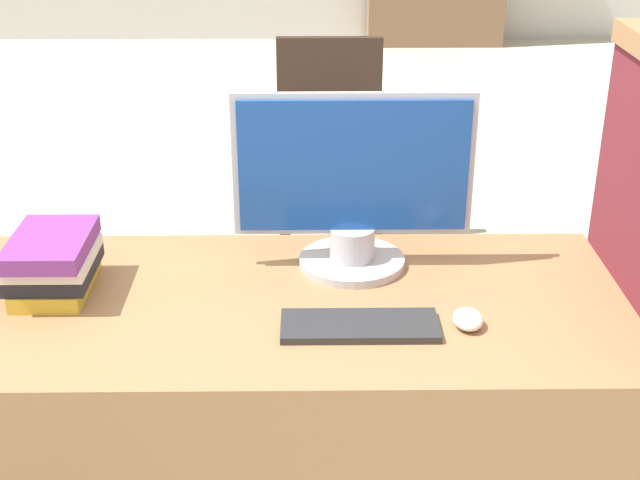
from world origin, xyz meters
TOP-DOWN VIEW (x-y plane):
  - desk at (0.00, 0.34)m, footprint 1.49×0.68m
  - carrel_divider at (0.77, 0.32)m, footprint 0.07×0.64m
  - monitor at (0.15, 0.51)m, footprint 0.54×0.25m
  - keyboard at (0.16, 0.22)m, footprint 0.32×0.12m
  - mouse at (0.38, 0.23)m, footprint 0.06×0.08m
  - book_stack at (-0.51, 0.39)m, footprint 0.19×0.24m
  - far_chair at (0.14, 2.19)m, footprint 0.44×0.44m

SIDE VIEW (x-z plane):
  - desk at x=0.00m, z-range 0.00..0.77m
  - far_chair at x=0.14m, z-range 0.04..0.96m
  - carrel_divider at x=0.77m, z-range 0.01..1.32m
  - keyboard at x=0.16m, z-range 0.77..0.78m
  - mouse at x=0.38m, z-range 0.77..0.80m
  - book_stack at x=-0.51m, z-range 0.77..0.91m
  - monitor at x=0.15m, z-range 0.76..1.17m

